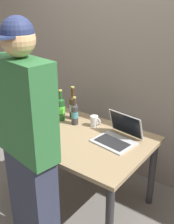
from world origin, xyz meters
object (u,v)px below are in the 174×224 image
person_figure (29,149)px  beer_bottle_brown (61,108)px  laptop (118,135)px  beer_bottle_amber (75,114)px  beer_bottle_green (73,107)px  coffee_mug (95,121)px

person_figure → beer_bottle_brown: bearing=117.1°
laptop → beer_bottle_amber: 0.50m
laptop → beer_bottle_brown: 0.66m
laptop → beer_bottle_amber: bearing=176.3°
laptop → beer_bottle_green: 0.60m
beer_bottle_brown → coffee_mug: beer_bottle_brown is taller
beer_bottle_green → beer_bottle_amber: bearing=-44.0°
beer_bottle_amber → beer_bottle_brown: bearing=-178.7°
beer_bottle_green → person_figure: (0.32, -0.87, 0.06)m
beer_bottle_amber → coffee_mug: bearing=21.7°
beer_bottle_green → beer_bottle_amber: (0.09, -0.09, -0.02)m
beer_bottle_green → person_figure: bearing=-69.7°
coffee_mug → beer_bottle_green: bearing=176.5°
laptop → beer_bottle_green: (-0.58, 0.12, 0.08)m
beer_bottle_amber → person_figure: (0.23, -0.78, 0.08)m
laptop → beer_bottle_brown: bearing=177.6°
beer_bottle_brown → beer_bottle_amber: size_ratio=1.12×
beer_bottle_brown → coffee_mug: 0.36m
laptop → beer_bottle_amber: (-0.49, 0.03, 0.06)m
beer_bottle_brown → person_figure: size_ratio=0.18×
beer_bottle_amber → person_figure: 0.82m
beer_bottle_green → beer_bottle_brown: size_ratio=1.07×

